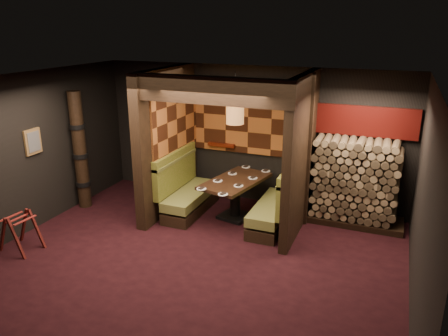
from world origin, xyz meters
TOP-DOWN VIEW (x-y plane):
  - floor at (0.00, 0.00)m, footprint 6.50×5.50m
  - ceiling at (0.00, 0.00)m, footprint 6.50×5.50m
  - wall_back at (0.00, 2.76)m, footprint 6.50×0.02m
  - wall_front at (0.00, -2.76)m, footprint 6.50×0.02m
  - wall_left at (-3.26, 0.00)m, footprint 0.02×5.50m
  - wall_right at (3.26, 0.00)m, footprint 0.02×5.50m
  - partition_left at (-1.35, 1.65)m, footprint 0.20×2.20m
  - partition_right at (1.30, 1.70)m, footprint 0.15×2.10m
  - header_beam at (-0.02, 0.70)m, footprint 2.85×0.18m
  - tapa_back_panel at (-0.02, 2.71)m, footprint 2.40×0.06m
  - tapa_side_panel at (-1.23, 1.82)m, footprint 0.04×1.85m
  - lacquer_shelf at (-0.60, 2.65)m, footprint 0.60×0.12m
  - booth_bench_left at (-0.96, 1.65)m, footprint 0.68×1.60m
  - booth_bench_right at (0.93, 1.65)m, footprint 0.68×1.60m
  - dining_table at (0.06, 1.73)m, footprint 1.11×1.63m
  - place_settings at (0.06, 1.73)m, footprint 0.97×1.78m
  - pendant_lamp at (0.06, 1.68)m, footprint 0.33×0.33m
  - framed_picture at (-3.22, 0.10)m, footprint 0.05×0.36m
  - luggage_rack at (-2.82, -0.81)m, footprint 0.68×0.50m
  - totem_column at (-3.05, 1.10)m, footprint 0.31×0.31m
  - firewood_stack at (2.29, 2.35)m, footprint 1.73×0.70m
  - mosaic_header at (2.29, 2.68)m, footprint 1.83×0.10m
  - bay_front_post at (1.39, 1.96)m, footprint 0.08×0.08m

SIDE VIEW (x-z plane):
  - floor at x=0.00m, z-range -0.02..0.00m
  - luggage_rack at x=-2.82m, z-range 0.00..0.70m
  - booth_bench_left at x=-0.96m, z-range -0.17..0.97m
  - booth_bench_right at x=0.93m, z-range -0.17..0.97m
  - dining_table at x=0.06m, z-range 0.16..0.95m
  - place_settings at x=0.06m, z-range 0.78..0.82m
  - firewood_stack at x=2.29m, z-range 0.00..1.64m
  - lacquer_shelf at x=-0.60m, z-range 1.15..1.21m
  - totem_column at x=-3.05m, z-range -0.01..2.39m
  - wall_back at x=0.00m, z-range 0.00..2.85m
  - wall_front at x=0.00m, z-range 0.00..2.85m
  - wall_left at x=-3.26m, z-range 0.00..2.85m
  - wall_right at x=3.26m, z-range 0.00..2.85m
  - partition_left at x=-1.35m, z-range 0.00..2.85m
  - partition_right at x=1.30m, z-range 0.00..2.85m
  - bay_front_post at x=1.39m, z-range 0.00..2.85m
  - framed_picture at x=-3.22m, z-range 1.39..1.85m
  - tapa_back_panel at x=-0.02m, z-range 1.04..2.60m
  - tapa_side_panel at x=-1.23m, z-range 1.12..2.58m
  - mosaic_header at x=2.29m, z-range 1.64..2.20m
  - pendant_lamp at x=0.06m, z-range 1.64..2.60m
  - header_beam at x=-0.02m, z-range 2.41..2.85m
  - ceiling at x=0.00m, z-range 2.85..2.87m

